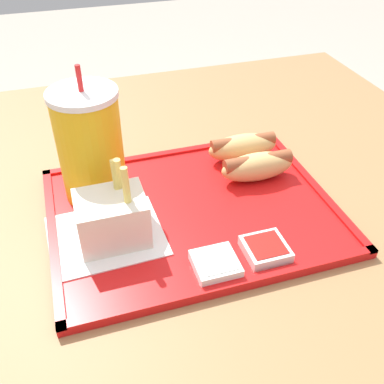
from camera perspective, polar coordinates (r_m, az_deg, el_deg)
name	(u,v)px	position (r m, az deg, el deg)	size (l,w,h in m)	color
dining_table	(183,357)	(0.96, -1.09, -20.19)	(1.08, 1.01, 0.77)	olive
food_tray	(192,211)	(0.65, 0.00, -2.41)	(0.41, 0.31, 0.01)	red
paper_napkin	(106,236)	(0.62, -10.88, -5.46)	(0.15, 0.13, 0.00)	white
soda_cup	(90,145)	(0.65, -12.81, 5.80)	(0.10, 0.10, 0.20)	gold
hot_dog_far	(243,146)	(0.75, 6.47, 5.78)	(0.12, 0.05, 0.04)	tan
hot_dog_near	(257,166)	(0.71, 8.31, 3.34)	(0.12, 0.05, 0.04)	tan
fries_carton	(113,218)	(0.59, -10.05, -3.26)	(0.09, 0.07, 0.12)	silver
sauce_cup_mayo	(216,264)	(0.56, 3.01, -9.10)	(0.05, 0.05, 0.02)	silver
sauce_cup_ketchup	(266,249)	(0.59, 9.32, -7.12)	(0.05, 0.05, 0.02)	silver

